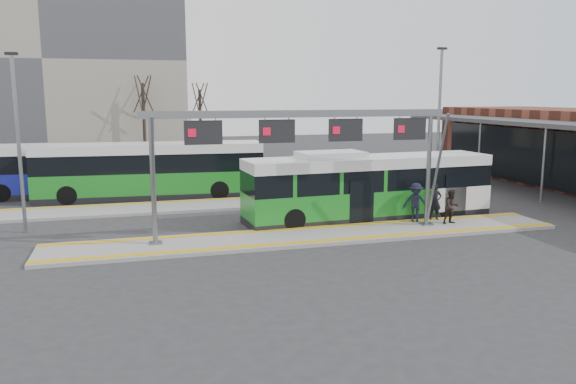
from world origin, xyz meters
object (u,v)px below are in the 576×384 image
(gantry, at_px, (304,136))
(passenger_a, at_px, (435,202))
(passenger_b, at_px, (452,207))
(passenger_c, at_px, (416,202))
(hero_bus, at_px, (368,188))

(gantry, bearing_deg, passenger_a, 7.17)
(gantry, height_order, passenger_a, gantry)
(passenger_a, height_order, passenger_b, passenger_a)
(gantry, height_order, passenger_b, gantry)
(passenger_c, bearing_deg, passenger_b, -4.53)
(gantry, distance_m, passenger_a, 7.53)
(gantry, bearing_deg, passenger_c, 7.62)
(passenger_b, bearing_deg, hero_bus, 130.54)
(gantry, xyz_separation_m, passenger_a, (6.72, 0.85, -3.29))
(passenger_a, bearing_deg, hero_bus, 159.26)
(gantry, bearing_deg, hero_bus, 32.00)
(hero_bus, height_order, passenger_c, hero_bus)
(passenger_c, bearing_deg, passenger_a, 31.19)
(gantry, relative_size, passenger_a, 7.58)
(passenger_a, height_order, passenger_c, passenger_c)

